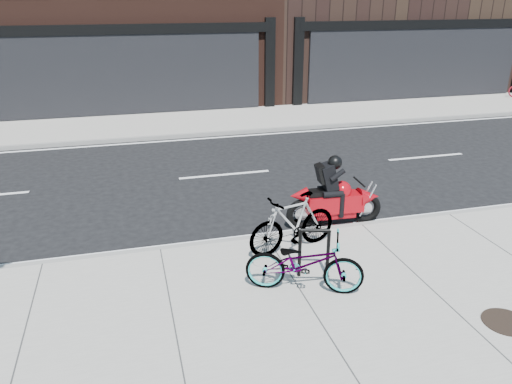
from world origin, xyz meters
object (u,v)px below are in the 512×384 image
object	(u,v)px
motorcycle	(339,197)
manhole_cover	(506,322)
bike_rack	(314,249)
bicycle_front	(304,263)
bicycle_rear	(293,223)

from	to	relation	value
motorcycle	manhole_cover	distance (m)	3.96
bike_rack	bicycle_front	bearing A→B (deg)	-129.56
bike_rack	bicycle_rear	size ratio (longest dim) A/B	0.49
motorcycle	manhole_cover	world-z (taller)	motorcycle
bicycle_rear	bicycle_front	bearing A→B (deg)	-25.52
bike_rack	bicycle_rear	bearing A→B (deg)	92.03
manhole_cover	motorcycle	bearing A→B (deg)	103.03
bike_rack	motorcycle	world-z (taller)	motorcycle
bicycle_front	manhole_cover	world-z (taller)	bicycle_front
motorcycle	bicycle_front	bearing A→B (deg)	-121.24
bike_rack	bicycle_rear	world-z (taller)	bicycle_rear
bicycle_front	bicycle_rear	world-z (taller)	bicycle_rear
bike_rack	bicycle_front	size ratio (longest dim) A/B	0.47
manhole_cover	bike_rack	bearing A→B (deg)	139.28
bike_rack	manhole_cover	size ratio (longest dim) A/B	1.30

